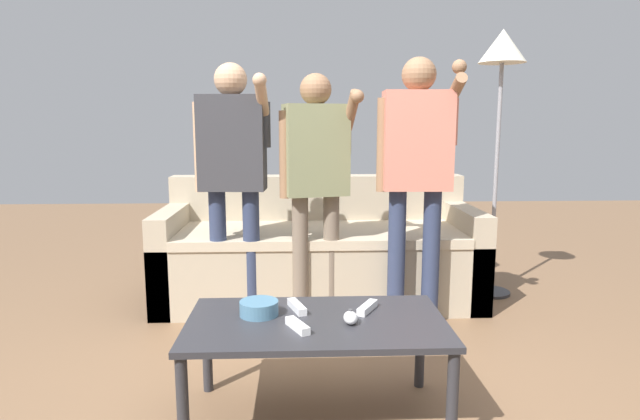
# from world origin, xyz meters

# --- Properties ---
(ground_plane) EXTENTS (12.00, 12.00, 0.00)m
(ground_plane) POSITION_xyz_m (0.00, 0.00, 0.00)
(ground_plane) COLOR brown
(couch) EXTENTS (2.15, 0.88, 0.83)m
(couch) POSITION_xyz_m (0.09, 1.49, 0.30)
(couch) COLOR #B7A88E
(couch) RESTS_ON ground
(coffee_table) EXTENTS (1.04, 0.58, 0.43)m
(coffee_table) POSITION_xyz_m (0.01, -0.09, 0.38)
(coffee_table) COLOR #2D2D33
(coffee_table) RESTS_ON ground
(snack_bowl) EXTENTS (0.16, 0.16, 0.06)m
(snack_bowl) POSITION_xyz_m (-0.22, -0.02, 0.46)
(snack_bowl) COLOR teal
(snack_bowl) RESTS_ON coffee_table
(game_remote_nunchuk) EXTENTS (0.06, 0.09, 0.05)m
(game_remote_nunchuk) POSITION_xyz_m (0.15, -0.13, 0.45)
(game_remote_nunchuk) COLOR white
(game_remote_nunchuk) RESTS_ON coffee_table
(floor_lamp) EXTENTS (0.32, 0.32, 1.83)m
(floor_lamp) POSITION_xyz_m (1.32, 1.51, 1.57)
(floor_lamp) COLOR #2D2D33
(floor_lamp) RESTS_ON ground
(player_left) EXTENTS (0.46, 0.35, 1.56)m
(player_left) POSITION_xyz_m (-0.45, 1.07, 0.98)
(player_left) COLOR #2D3856
(player_left) RESTS_ON ground
(player_center) EXTENTS (0.48, 0.33, 1.50)m
(player_center) POSITION_xyz_m (0.05, 1.04, 0.94)
(player_center) COLOR #756656
(player_center) RESTS_ON ground
(player_right) EXTENTS (0.46, 0.31, 1.58)m
(player_right) POSITION_xyz_m (0.63, 0.94, 1.00)
(player_right) COLOR #2D3856
(player_right) RESTS_ON ground
(game_remote_wand_near) EXTENTS (0.10, 0.15, 0.03)m
(game_remote_wand_near) POSITION_xyz_m (-0.06, -0.18, 0.44)
(game_remote_wand_near) COLOR white
(game_remote_wand_near) RESTS_ON coffee_table
(game_remote_wand_far) EXTENTS (0.09, 0.16, 0.03)m
(game_remote_wand_far) POSITION_xyz_m (-0.07, 0.03, 0.44)
(game_remote_wand_far) COLOR white
(game_remote_wand_far) RESTS_ON coffee_table
(game_remote_wand_spare) EXTENTS (0.11, 0.15, 0.03)m
(game_remote_wand_spare) POSITION_xyz_m (0.23, 0.01, 0.44)
(game_remote_wand_spare) COLOR white
(game_remote_wand_spare) RESTS_ON coffee_table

